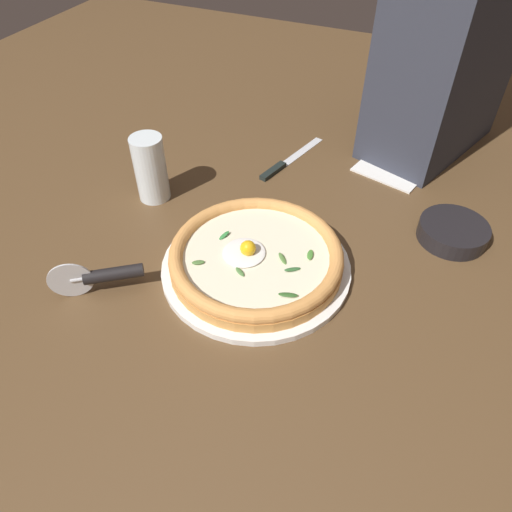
% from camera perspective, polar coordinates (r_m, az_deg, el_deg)
% --- Properties ---
extents(ground_plane, '(2.40, 2.40, 0.03)m').
position_cam_1_polar(ground_plane, '(0.84, -1.19, -1.91)').
color(ground_plane, brown).
rests_on(ground_plane, ground).
extents(pizza_plate, '(0.32, 0.32, 0.01)m').
position_cam_1_polar(pizza_plate, '(0.82, -0.00, -1.30)').
color(pizza_plate, white).
rests_on(pizza_plate, ground).
extents(pizza, '(0.29, 0.29, 0.05)m').
position_cam_1_polar(pizza, '(0.81, -0.01, -0.06)').
color(pizza, '#D79449').
rests_on(pizza, pizza_plate).
extents(side_bowl, '(0.12, 0.12, 0.03)m').
position_cam_1_polar(side_bowl, '(0.95, 22.44, 2.69)').
color(side_bowl, black).
rests_on(side_bowl, ground).
extents(pizza_cutter, '(0.10, 0.13, 0.07)m').
position_cam_1_polar(pizza_cutter, '(0.81, -17.84, -2.24)').
color(pizza_cutter, silver).
rests_on(pizza_cutter, ground).
extents(table_knife, '(0.22, 0.07, 0.01)m').
position_cam_1_polar(table_knife, '(1.08, 3.32, 10.93)').
color(table_knife, silver).
rests_on(table_knife, ground).
extents(drinking_glass, '(0.06, 0.06, 0.13)m').
position_cam_1_polar(drinking_glass, '(0.97, -12.40, 9.66)').
color(drinking_glass, silver).
rests_on(drinking_glass, ground).
extents(folded_napkin, '(0.12, 0.16, 0.01)m').
position_cam_1_polar(folded_napkin, '(1.09, 15.57, 9.74)').
color(folded_napkin, white).
rests_on(folded_napkin, ground).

